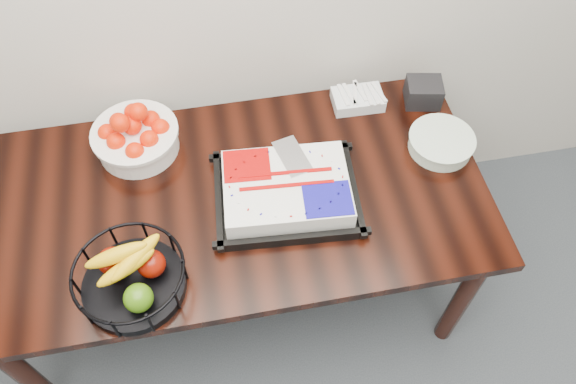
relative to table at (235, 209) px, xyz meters
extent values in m
cube|color=black|center=(0.00, 0.00, 0.07)|extent=(1.80, 0.90, 0.04)
cylinder|color=black|center=(-0.82, -0.37, -0.31)|extent=(0.07, 0.07, 0.71)
cylinder|color=black|center=(-0.82, 0.37, -0.31)|extent=(0.07, 0.07, 0.71)
cylinder|color=black|center=(0.82, -0.37, -0.31)|extent=(0.07, 0.07, 0.71)
cylinder|color=black|center=(0.82, 0.37, -0.31)|extent=(0.07, 0.07, 0.71)
cube|color=black|center=(0.18, -0.05, 0.10)|extent=(0.52, 0.42, 0.02)
cube|color=white|center=(0.18, -0.05, 0.15)|extent=(0.45, 0.35, 0.07)
cube|color=#A40403|center=(0.06, 0.04, 0.18)|extent=(0.17, 0.15, 0.00)
cube|color=#110C8E|center=(0.31, -0.13, 0.18)|extent=(0.17, 0.15, 0.00)
cube|color=silver|center=(0.22, 0.06, 0.18)|extent=(0.12, 0.19, 0.00)
cylinder|color=white|center=(-0.31, 0.28, 0.13)|extent=(0.30, 0.30, 0.10)
cylinder|color=white|center=(-0.31, 0.28, 0.18)|extent=(0.32, 0.32, 0.01)
cylinder|color=black|center=(-0.35, -0.29, 0.10)|extent=(0.32, 0.32, 0.03)
torus|color=black|center=(-0.35, -0.29, 0.20)|extent=(0.35, 0.35, 0.01)
cylinder|color=white|center=(0.79, 0.07, 0.11)|extent=(0.23, 0.23, 0.05)
cylinder|color=white|center=(0.79, 0.07, 0.14)|extent=(0.24, 0.24, 0.01)
cube|color=silver|center=(0.54, 0.35, 0.11)|extent=(0.20, 0.13, 0.05)
cube|color=black|center=(0.80, 0.32, 0.13)|extent=(0.16, 0.14, 0.10)
camera|label=1|loc=(-0.02, -1.14, 1.71)|focal=35.00mm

